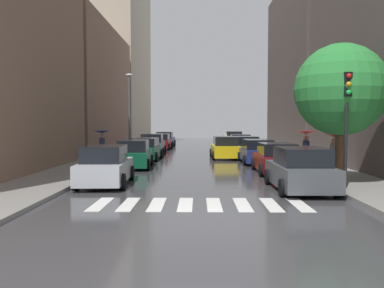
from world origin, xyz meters
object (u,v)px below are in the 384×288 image
(parked_car_left_second, at_px, (134,155))
(parked_car_right_nearest, at_px, (300,170))
(parked_car_right_fourth, at_px, (246,147))
(parked_car_right_second, at_px, (276,159))
(parked_car_left_nearest, at_px, (105,166))
(parked_car_left_fifth, at_px, (161,142))
(pedestrian_by_kerb, at_px, (306,140))
(pedestrian_foreground, at_px, (334,143))
(street_tree_right, at_px, (341,90))
(lamp_post_left, at_px, (129,107))
(parked_car_left_sixth, at_px, (165,139))
(parked_car_right_fifth, at_px, (240,143))
(parked_car_left_fourth, at_px, (153,144))
(parked_car_right_third, at_px, (257,152))
(parked_car_left_third, at_px, (146,149))
(taxi_midroad, at_px, (225,148))
(pedestrian_far_side, at_px, (102,137))
(traffic_light_right_corner, at_px, (347,104))
(parked_car_right_sixth, at_px, (234,140))

(parked_car_left_second, height_order, parked_car_right_nearest, parked_car_right_nearest)
(parked_car_right_fourth, bearing_deg, parked_car_right_second, 179.50)
(parked_car_left_nearest, height_order, parked_car_left_fifth, parked_car_left_nearest)
(pedestrian_by_kerb, bearing_deg, pedestrian_foreground, 54.22)
(street_tree_right, height_order, lamp_post_left, lamp_post_left)
(parked_car_left_sixth, bearing_deg, parked_car_right_fifth, -135.17)
(parked_car_left_fourth, height_order, parked_car_right_third, parked_car_left_fourth)
(street_tree_right, bearing_deg, parked_car_left_third, 128.99)
(parked_car_right_fourth, distance_m, taxi_midroad, 3.19)
(parked_car_right_second, height_order, pedestrian_far_side, pedestrian_far_side)
(taxi_midroad, distance_m, pedestrian_by_kerb, 8.87)
(parked_car_right_third, bearing_deg, taxi_midroad, 26.11)
(parked_car_left_nearest, xyz_separation_m, parked_car_right_third, (7.66, 9.25, -0.04))
(parked_car_left_sixth, height_order, pedestrian_far_side, pedestrian_far_side)
(street_tree_right, height_order, traffic_light_right_corner, street_tree_right)
(parked_car_left_third, height_order, pedestrian_far_side, pedestrian_far_side)
(parked_car_left_sixth, distance_m, traffic_light_right_corner, 32.01)
(parked_car_left_nearest, distance_m, lamp_post_left, 15.93)
(parked_car_left_sixth, distance_m, lamp_post_left, 13.77)
(parked_car_left_third, bearing_deg, pedestrian_far_side, 114.72)
(traffic_light_right_corner, bearing_deg, parked_car_left_fifth, 110.14)
(parked_car_left_nearest, height_order, taxi_midroad, taxi_midroad)
(parked_car_left_second, xyz_separation_m, parked_car_left_fourth, (-0.15, 10.84, 0.04))
(parked_car_left_nearest, relative_size, parked_car_right_third, 1.00)
(parked_car_right_sixth, bearing_deg, street_tree_right, -173.55)
(pedestrian_far_side, distance_m, street_tree_right, 16.45)
(parked_car_left_second, height_order, street_tree_right, street_tree_right)
(pedestrian_by_kerb, relative_size, street_tree_right, 0.36)
(lamp_post_left, bearing_deg, traffic_light_right_corner, -57.47)
(parked_car_right_second, bearing_deg, parked_car_left_third, 45.30)
(parked_car_left_second, distance_m, parked_car_left_fifth, 16.96)
(parked_car_left_second, xyz_separation_m, parked_car_left_sixth, (-0.04, 22.41, 0.01))
(parked_car_right_sixth, xyz_separation_m, traffic_light_right_corner, (1.66, -28.50, 2.48))
(parked_car_left_sixth, xyz_separation_m, taxi_midroad, (5.73, -16.10, -0.00))
(parked_car_left_second, relative_size, pedestrian_far_side, 2.22)
(parked_car_right_third, xyz_separation_m, street_tree_right, (2.07, -9.26, 3.21))
(parked_car_left_fifth, relative_size, parked_car_right_nearest, 0.96)
(parked_car_left_nearest, relative_size, parked_car_right_fourth, 0.93)
(parked_car_right_nearest, height_order, traffic_light_right_corner, traffic_light_right_corner)
(parked_car_right_fourth, bearing_deg, parked_car_right_sixth, -1.52)
(parked_car_left_sixth, distance_m, parked_car_right_fourth, 15.48)
(parked_car_left_third, distance_m, parked_car_right_third, 7.91)
(pedestrian_far_side, bearing_deg, parked_car_right_third, 62.88)
(parked_car_right_third, height_order, parked_car_right_fifth, parked_car_right_fifth)
(parked_car_right_second, height_order, pedestrian_foreground, pedestrian_foreground)
(parked_car_left_second, relative_size, lamp_post_left, 0.67)
(parked_car_right_sixth, bearing_deg, parked_car_left_fifth, 116.44)
(parked_car_left_fourth, relative_size, parked_car_right_second, 1.09)
(parked_car_left_nearest, bearing_deg, parked_car_right_second, -65.54)
(parked_car_right_fifth, distance_m, traffic_light_right_corner, 22.77)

